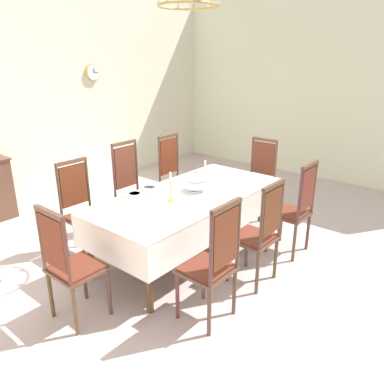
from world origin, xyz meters
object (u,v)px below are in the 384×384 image
(chair_north_c, at_px, (175,175))
(spoon_secondary, at_px, (126,198))
(mounted_clock, at_px, (93,72))
(chandelier, at_px, (188,4))
(bowl_near_left, at_px, (149,188))
(chair_south_b, at_px, (259,232))
(spoon_primary, at_px, (141,192))
(chair_head_west, at_px, (70,263))
(dining_table, at_px, (189,200))
(chair_south_a, at_px, (213,262))
(bowl_near_right, at_px, (135,194))
(chair_north_a, at_px, (82,208))
(chair_north_b, at_px, (132,189))
(candlestick_east, at_px, (205,177))
(candlestick_west, at_px, (171,190))
(chair_south_c, at_px, (295,207))
(soup_tureen, at_px, (196,181))
(chair_head_east, at_px, (258,177))

(chair_north_c, height_order, spoon_secondary, chair_north_c)
(mounted_clock, xyz_separation_m, chandelier, (-1.10, -3.14, 0.74))
(bowl_near_left, bearing_deg, chair_south_b, -82.54)
(chair_south_b, bearing_deg, spoon_primary, 101.85)
(chair_head_west, relative_size, spoon_primary, 6.27)
(dining_table, xyz_separation_m, chair_south_a, (-0.81, -0.96, -0.10))
(bowl_near_right, distance_m, mounted_clock, 3.35)
(mounted_clock, bearing_deg, chair_south_b, -105.33)
(chair_north_a, relative_size, chair_south_b, 1.02)
(bowl_near_left, bearing_deg, chair_north_b, 70.60)
(chair_north_b, distance_m, candlestick_east, 1.05)
(candlestick_west, height_order, chandelier, chandelier)
(bowl_near_right, relative_size, spoon_primary, 0.86)
(dining_table, distance_m, chair_south_c, 1.26)
(chair_north_a, height_order, spoon_primary, chair_north_a)
(bowl_near_right, xyz_separation_m, spoon_secondary, (-0.11, 0.03, -0.01))
(candlestick_east, xyz_separation_m, bowl_near_right, (-0.75, 0.43, -0.11))
(chair_south_b, bearing_deg, spoon_secondary, 111.06)
(dining_table, height_order, soup_tureen, soup_tureen)
(chair_south_c, xyz_separation_m, chair_north_c, (-0.00, 1.91, 0.02))
(bowl_near_right, xyz_separation_m, chandelier, (0.45, -0.43, 1.96))
(bowl_near_right, bearing_deg, candlestick_east, -29.60)
(chair_south_c, distance_m, mounted_clock, 4.34)
(soup_tureen, bearing_deg, chair_north_c, 54.24)
(dining_table, bearing_deg, chair_north_b, 91.15)
(dining_table, relative_size, mounted_clock, 8.14)
(chair_south_a, relative_size, chair_head_east, 1.02)
(chair_south_c, relative_size, bowl_near_left, 6.90)
(dining_table, xyz_separation_m, spoon_secondary, (-0.56, 0.45, 0.08))
(chair_north_a, bearing_deg, chandelier, 130.29)
(chair_south_c, relative_size, spoon_primary, 6.48)
(chair_north_b, bearing_deg, soup_tureen, 98.46)
(chair_south_a, relative_size, mounted_clock, 3.97)
(candlestick_east, xyz_separation_m, spoon_primary, (-0.62, 0.47, -0.13))
(chandelier, bearing_deg, bowl_near_left, 114.61)
(candlestick_west, xyz_separation_m, spoon_primary, (-0.01, 0.47, -0.13))
(chair_head_east, relative_size, soup_tureen, 3.64)
(candlestick_west, bearing_deg, chair_south_b, -73.42)
(chair_north_a, bearing_deg, chair_south_c, 130.35)
(chair_south_a, height_order, bowl_near_right, chair_south_a)
(chair_head_west, xyz_separation_m, soup_tureen, (1.73, -0.00, 0.31))
(chair_south_c, distance_m, chair_head_west, 2.60)
(chair_north_a, xyz_separation_m, chair_head_west, (-0.79, -0.96, -0.01))
(dining_table, relative_size, chair_north_c, 2.00)
(soup_tureen, bearing_deg, chair_south_b, -98.51)
(chair_head_west, xyz_separation_m, spoon_secondary, (1.04, 0.45, 0.19))
(chair_south_a, distance_m, chair_north_b, 2.07)
(chair_north_c, distance_m, chair_head_west, 2.60)
(chair_south_b, relative_size, chair_north_b, 0.92)
(chair_north_a, relative_size, mounted_clock, 3.92)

